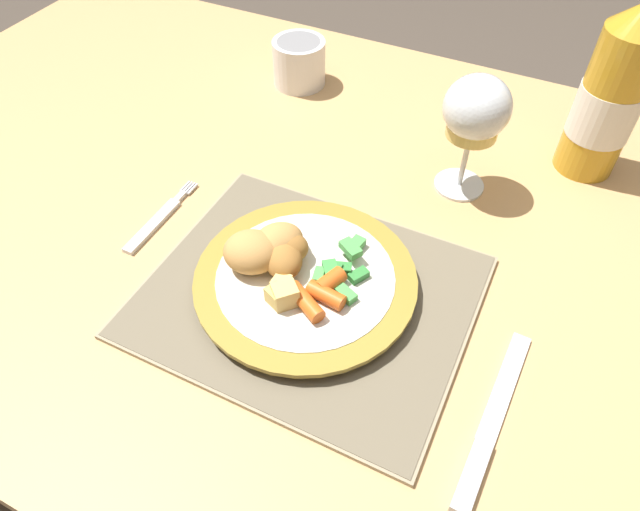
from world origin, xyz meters
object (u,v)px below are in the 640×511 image
(wine_glass, at_px, (476,113))
(drinking_cup, at_px, (299,61))
(dinner_plate, at_px, (306,281))
(table_knife, at_px, (488,432))
(bottle, at_px, (613,93))
(dining_table, at_px, (334,261))
(fork, at_px, (157,221))

(wine_glass, distance_m, drinking_cup, 0.34)
(dinner_plate, relative_size, table_knife, 1.21)
(bottle, xyz_separation_m, drinking_cup, (-0.44, 0.02, -0.07))
(dining_table, relative_size, drinking_cup, 18.22)
(dinner_plate, bearing_deg, bottle, 56.41)
(dining_table, distance_m, bottle, 0.41)
(dining_table, height_order, wine_glass, wine_glass)
(table_knife, bearing_deg, dining_table, 141.26)
(dinner_plate, bearing_deg, fork, 175.69)
(fork, xyz_separation_m, wine_glass, (0.32, 0.23, 0.11))
(drinking_cup, bearing_deg, table_knife, -46.62)
(dining_table, bearing_deg, dinner_plate, -80.46)
(fork, bearing_deg, dinner_plate, -4.31)
(dinner_plate, distance_m, wine_glass, 0.28)
(table_knife, distance_m, drinking_cup, 0.63)
(bottle, height_order, drinking_cup, bottle)
(dinner_plate, xyz_separation_m, bottle, (0.24, 0.36, 0.10))
(wine_glass, relative_size, bottle, 0.53)
(bottle, bearing_deg, table_knife, -91.94)
(bottle, bearing_deg, drinking_cup, 177.78)
(table_knife, xyz_separation_m, wine_glass, (-0.12, 0.32, 0.11))
(dinner_plate, relative_size, fork, 1.76)
(table_knife, relative_size, wine_glass, 1.27)
(dining_table, xyz_separation_m, wine_glass, (0.12, 0.12, 0.20))
(dinner_plate, height_order, table_knife, dinner_plate)
(dinner_plate, height_order, drinking_cup, drinking_cup)
(bottle, bearing_deg, dining_table, -137.39)
(dining_table, relative_size, fork, 10.86)
(table_knife, bearing_deg, bottle, 88.06)
(fork, relative_size, drinking_cup, 1.68)
(dining_table, bearing_deg, table_knife, -38.74)
(bottle, distance_m, drinking_cup, 0.45)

